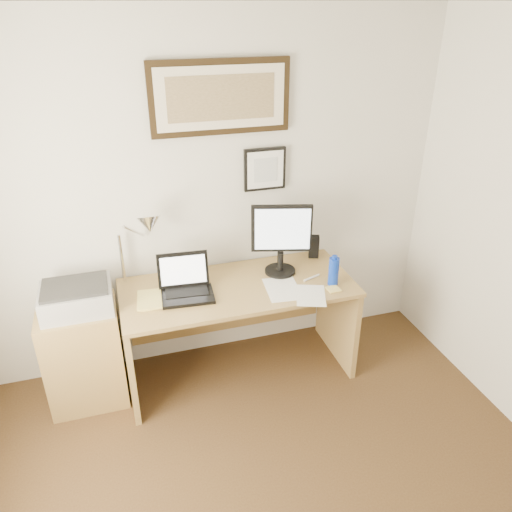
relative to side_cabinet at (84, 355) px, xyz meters
name	(u,v)px	position (x,y,z in m)	size (l,w,h in m)	color
ceiling	(343,2)	(0.92, -1.68, 2.13)	(4.00, 4.00, 0.00)	white
wall_back	(202,202)	(0.92, 0.32, 0.89)	(3.50, 0.02, 2.50)	silver
side_cabinet	(84,355)	(0.00, 0.00, 0.00)	(0.50, 0.40, 0.73)	olive
water_bottle	(334,271)	(1.70, -0.22, 0.49)	(0.07, 0.07, 0.20)	#0D30AF
bottle_cap	(335,257)	(1.70, -0.22, 0.60)	(0.04, 0.04, 0.02)	#0D30AF
speaker	(314,246)	(1.74, 0.21, 0.47)	(0.08, 0.07, 0.17)	black
paper_sheet_a	(283,289)	(1.35, -0.18, 0.39)	(0.22, 0.32, 0.00)	white
paper_sheet_b	(311,295)	(1.50, -0.32, 0.39)	(0.19, 0.27, 0.00)	white
sticky_pad	(333,289)	(1.67, -0.29, 0.39)	(0.08, 0.08, 0.01)	#EDD370
marker_pen	(312,278)	(1.59, -0.11, 0.39)	(0.02, 0.02, 0.14)	white
book	(137,301)	(0.39, -0.06, 0.39)	(0.18, 0.24, 0.02)	#D9C866
desk	(235,308)	(1.07, 0.04, 0.15)	(1.60, 0.70, 0.75)	olive
laptop	(186,286)	(0.71, -0.05, 0.44)	(0.36, 0.32, 0.26)	black
lcd_monitor	(281,236)	(1.41, 0.04, 0.68)	(0.41, 0.22, 0.52)	black
printer	(77,298)	(0.02, 0.00, 0.45)	(0.44, 0.34, 0.18)	#A0A0A2
desk_lamp	(147,227)	(0.51, 0.13, 0.82)	(0.29, 0.27, 0.53)	silver
picture_large	(221,97)	(1.07, 0.29, 1.59)	(0.92, 0.04, 0.47)	black
picture_small	(265,169)	(1.37, 0.29, 1.09)	(0.30, 0.03, 0.30)	black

